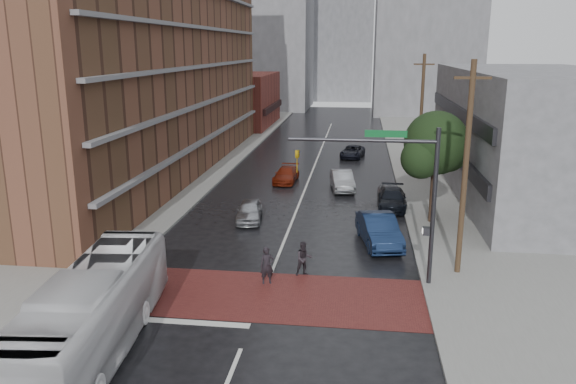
% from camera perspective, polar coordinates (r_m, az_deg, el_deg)
% --- Properties ---
extents(ground, '(160.00, 160.00, 0.00)m').
position_cam_1_polar(ground, '(24.43, -2.83, -10.96)').
color(ground, black).
rests_on(ground, ground).
extents(crosswalk, '(14.00, 5.00, 0.02)m').
position_cam_1_polar(crosswalk, '(24.87, -2.62, -10.45)').
color(crosswalk, maroon).
rests_on(crosswalk, ground).
extents(sidewalk_west, '(9.00, 90.00, 0.15)m').
position_cam_1_polar(sidewalk_west, '(50.28, -10.79, 2.29)').
color(sidewalk_west, gray).
rests_on(sidewalk_west, ground).
extents(sidewalk_east, '(9.00, 90.00, 0.15)m').
position_cam_1_polar(sidewalk_east, '(48.43, 16.08, 1.51)').
color(sidewalk_east, gray).
rests_on(sidewalk_east, ground).
extents(apartment_block, '(10.00, 44.00, 28.00)m').
position_cam_1_polar(apartment_block, '(49.23, -14.88, 18.14)').
color(apartment_block, brown).
rests_on(apartment_block, ground).
extents(storefront_west, '(8.00, 16.00, 7.00)m').
position_cam_1_polar(storefront_west, '(77.68, -4.65, 9.30)').
color(storefront_west, brown).
rests_on(storefront_west, ground).
extents(building_east, '(11.00, 26.00, 9.00)m').
position_cam_1_polar(building_east, '(43.94, 23.91, 5.43)').
color(building_east, gray).
rests_on(building_east, ground).
extents(distant_tower_west, '(18.00, 16.00, 32.00)m').
position_cam_1_polar(distant_tower_west, '(101.45, -3.05, 17.61)').
color(distant_tower_west, gray).
rests_on(distant_tower_west, ground).
extents(distant_tower_center, '(12.00, 10.00, 24.00)m').
position_cam_1_polar(distant_tower_center, '(116.77, 5.56, 15.19)').
color(distant_tower_center, gray).
rests_on(distant_tower_center, ground).
extents(street_tree, '(4.20, 4.10, 6.90)m').
position_cam_1_polar(street_tree, '(34.52, 14.81, 4.42)').
color(street_tree, '#332319').
rests_on(street_tree, ground).
extents(signal_mast, '(6.50, 0.30, 7.20)m').
position_cam_1_polar(signal_mast, '(24.94, 11.42, 0.85)').
color(signal_mast, '#2D2D33').
rests_on(signal_mast, ground).
extents(utility_pole_near, '(1.60, 0.26, 10.00)m').
position_cam_1_polar(utility_pole_near, '(26.69, 17.58, 2.24)').
color(utility_pole_near, '#473321').
rests_on(utility_pole_near, ground).
extents(utility_pole_far, '(1.60, 0.26, 10.00)m').
position_cam_1_polar(utility_pole_far, '(46.26, 13.36, 7.47)').
color(utility_pole_far, '#473321').
rests_on(utility_pole_far, ground).
extents(transit_bus, '(3.57, 11.12, 3.04)m').
position_cam_1_polar(transit_bus, '(21.13, -19.29, -11.50)').
color(transit_bus, silver).
rests_on(transit_bus, ground).
extents(pedestrian_a, '(0.74, 0.61, 1.74)m').
position_cam_1_polar(pedestrian_a, '(25.72, -2.15, -7.48)').
color(pedestrian_a, black).
rests_on(pedestrian_a, ground).
extents(pedestrian_b, '(0.98, 0.87, 1.65)m').
position_cam_1_polar(pedestrian_b, '(26.63, 1.63, -6.79)').
color(pedestrian_b, '#272127').
rests_on(pedestrian_b, ground).
extents(car_travel_a, '(1.93, 3.92, 1.29)m').
position_cam_1_polar(car_travel_a, '(34.90, -3.95, -1.92)').
color(car_travel_a, '#AAACB2').
rests_on(car_travel_a, ground).
extents(car_travel_b, '(2.17, 4.57, 1.45)m').
position_cam_1_polar(car_travel_b, '(42.58, 5.53, 1.18)').
color(car_travel_b, '#ADB0B5').
rests_on(car_travel_b, ground).
extents(car_travel_c, '(1.89, 4.21, 1.20)m').
position_cam_1_polar(car_travel_c, '(44.88, -0.19, 1.77)').
color(car_travel_c, maroon).
rests_on(car_travel_c, ground).
extents(suv_travel, '(2.62, 4.48, 1.17)m').
position_cam_1_polar(suv_travel, '(55.31, 6.57, 4.10)').
color(suv_travel, black).
rests_on(suv_travel, ground).
extents(car_parked_near, '(2.67, 5.26, 1.65)m').
position_cam_1_polar(car_parked_near, '(31.06, 9.22, -3.83)').
color(car_parked_near, '#142446').
rests_on(car_parked_near, ground).
extents(car_parked_mid, '(2.00, 4.49, 1.28)m').
position_cam_1_polar(car_parked_mid, '(38.20, 10.55, -0.69)').
color(car_parked_mid, black).
rests_on(car_parked_mid, ground).
extents(car_parked_far, '(2.06, 4.09, 1.34)m').
position_cam_1_polar(car_parked_far, '(39.02, 10.49, -0.32)').
color(car_parked_far, '#929599').
rests_on(car_parked_far, ground).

